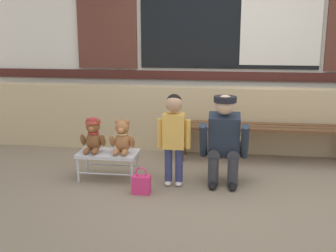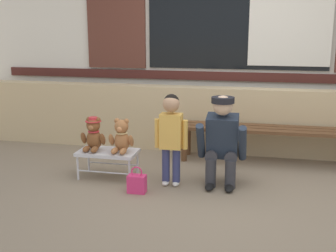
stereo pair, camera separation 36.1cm
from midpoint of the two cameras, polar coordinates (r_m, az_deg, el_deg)
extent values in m
plane|color=#84725B|center=(4.44, 5.00, -8.43)|extent=(60.00, 60.00, 0.00)
cube|color=tan|center=(5.68, 5.86, 0.83)|extent=(7.18, 0.25, 0.85)
cube|color=silver|center=(6.08, 6.37, 14.57)|extent=(7.33, 0.20, 3.58)
cube|color=#471E19|center=(6.00, 6.13, 6.56)|extent=(6.74, 0.04, 0.12)
cube|color=black|center=(5.97, 6.32, 14.22)|extent=(2.40, 0.03, 1.40)
cube|color=silver|center=(5.97, 13.02, 13.97)|extent=(1.05, 0.02, 1.29)
cube|color=#562D23|center=(6.24, -9.78, 14.06)|extent=(0.84, 0.05, 1.43)
cube|color=brown|center=(5.19, 10.42, -0.55)|extent=(2.10, 0.11, 0.04)
cube|color=brown|center=(5.33, 10.36, -0.19)|extent=(2.10, 0.11, 0.04)
cube|color=brown|center=(5.47, 10.31, 0.15)|extent=(2.10, 0.11, 0.04)
cylinder|color=brown|center=(5.30, -0.23, -2.52)|extent=(0.07, 0.07, 0.40)
cylinder|color=brown|center=(5.56, 0.18, -1.75)|extent=(0.07, 0.07, 0.40)
cube|color=silver|center=(4.73, -10.07, -3.63)|extent=(0.64, 0.36, 0.04)
cylinder|color=silver|center=(4.73, -13.91, -5.70)|extent=(0.02, 0.02, 0.26)
cylinder|color=silver|center=(5.00, -12.65, -4.62)|extent=(0.02, 0.02, 0.26)
cylinder|color=silver|center=(4.55, -7.08, -6.15)|extent=(0.02, 0.02, 0.26)
cylinder|color=silver|center=(4.83, -6.17, -5.00)|extent=(0.02, 0.02, 0.26)
cylinder|color=silver|center=(4.64, -10.55, -6.25)|extent=(0.58, 0.02, 0.02)
cylinder|color=silver|center=(4.91, -9.45, -5.11)|extent=(0.58, 0.02, 0.02)
ellipsoid|color=brown|center=(4.76, -11.89, -1.99)|extent=(0.17, 0.14, 0.22)
sphere|color=brown|center=(4.71, -12.03, -0.07)|extent=(0.15, 0.15, 0.15)
sphere|color=#AE6E42|center=(4.67, -12.24, -0.36)|extent=(0.06, 0.06, 0.06)
sphere|color=brown|center=(4.73, -12.62, 0.67)|extent=(0.06, 0.06, 0.06)
ellipsoid|color=brown|center=(4.77, -13.27, -1.79)|extent=(0.06, 0.11, 0.16)
ellipsoid|color=brown|center=(4.69, -12.86, -3.21)|extent=(0.06, 0.15, 0.06)
sphere|color=brown|center=(4.69, -11.42, 0.63)|extent=(0.06, 0.06, 0.06)
ellipsoid|color=brown|center=(4.69, -10.76, -1.91)|extent=(0.06, 0.11, 0.16)
ellipsoid|color=brown|center=(4.66, -11.78, -3.27)|extent=(0.06, 0.15, 0.06)
torus|color=red|center=(4.73, -11.97, -0.89)|extent=(0.13, 0.13, 0.02)
cylinder|color=red|center=(4.71, -12.03, 0.43)|extent=(0.17, 0.17, 0.01)
cylinder|color=red|center=(4.70, -12.04, 0.70)|extent=(0.10, 0.10, 0.04)
ellipsoid|color=#A86B3D|center=(4.66, -8.19, -2.15)|extent=(0.17, 0.14, 0.22)
sphere|color=#A86B3D|center=(4.61, -8.29, -0.19)|extent=(0.15, 0.15, 0.15)
sphere|color=#E1955B|center=(4.57, -8.47, -0.49)|extent=(0.06, 0.06, 0.06)
sphere|color=#A86B3D|center=(4.62, -8.90, 0.56)|extent=(0.06, 0.06, 0.06)
ellipsoid|color=#A86B3D|center=(4.66, -9.59, -1.96)|extent=(0.06, 0.11, 0.16)
ellipsoid|color=#A86B3D|center=(4.59, -9.11, -3.41)|extent=(0.06, 0.15, 0.06)
sphere|color=#A86B3D|center=(4.60, -7.65, 0.52)|extent=(0.06, 0.06, 0.06)
ellipsoid|color=#A86B3D|center=(4.60, -6.98, -2.07)|extent=(0.06, 0.11, 0.16)
ellipsoid|color=#A86B3D|center=(4.56, -7.99, -3.46)|extent=(0.06, 0.15, 0.06)
torus|color=#D6B775|center=(4.63, -8.24, -1.04)|extent=(0.13, 0.13, 0.02)
cylinder|color=navy|center=(4.50, -2.24, -5.11)|extent=(0.08, 0.08, 0.36)
ellipsoid|color=silver|center=(4.55, -2.26, -7.52)|extent=(0.07, 0.12, 0.05)
cylinder|color=navy|center=(4.48, -0.85, -5.17)|extent=(0.08, 0.08, 0.36)
ellipsoid|color=silver|center=(4.53, -0.88, -7.60)|extent=(0.07, 0.12, 0.05)
cube|color=#EAB24C|center=(4.39, -1.57, -0.68)|extent=(0.22, 0.15, 0.36)
cylinder|color=#EAB24C|center=(4.43, -3.42, -0.99)|extent=(0.06, 0.06, 0.30)
cylinder|color=#EAB24C|center=(4.38, 0.30, -1.12)|extent=(0.06, 0.06, 0.30)
sphere|color=tan|center=(4.34, -1.60, 2.92)|extent=(0.17, 0.17, 0.17)
sphere|color=black|center=(4.34, -1.57, 3.20)|extent=(0.16, 0.16, 0.16)
cylinder|color=#333338|center=(4.51, 3.70, -6.05)|extent=(0.11, 0.11, 0.30)
cylinder|color=#333338|center=(4.59, 3.86, -3.47)|extent=(0.13, 0.32, 0.13)
ellipsoid|color=black|center=(4.47, 3.60, -7.84)|extent=(0.09, 0.20, 0.06)
cylinder|color=#333338|center=(4.50, 6.25, -6.14)|extent=(0.11, 0.11, 0.30)
cylinder|color=#333338|center=(4.58, 6.36, -3.56)|extent=(0.13, 0.32, 0.13)
ellipsoid|color=black|center=(4.46, 6.18, -7.93)|extent=(0.09, 0.20, 0.06)
cube|color=#232D3D|center=(4.50, 5.14, -1.19)|extent=(0.32, 0.30, 0.47)
cylinder|color=#232D3D|center=(4.43, 2.35, -1.91)|extent=(0.08, 0.28, 0.40)
cylinder|color=#232D3D|center=(4.41, 7.79, -2.09)|extent=(0.08, 0.28, 0.40)
sphere|color=#DBB28E|center=(4.36, 5.18, 2.79)|extent=(0.20, 0.20, 0.20)
cylinder|color=black|center=(4.35, 5.20, 3.51)|extent=(0.23, 0.23, 0.06)
cube|color=brown|center=(4.62, 7.52, -2.67)|extent=(0.10, 0.22, 0.16)
cube|color=#E53370|center=(4.34, -5.95, -7.73)|extent=(0.18, 0.11, 0.18)
torus|color=#E53370|center=(4.29, -5.98, -6.17)|extent=(0.11, 0.01, 0.11)
camera|label=1|loc=(0.18, -92.18, -0.51)|focal=46.29mm
camera|label=2|loc=(0.18, 87.82, 0.51)|focal=46.29mm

